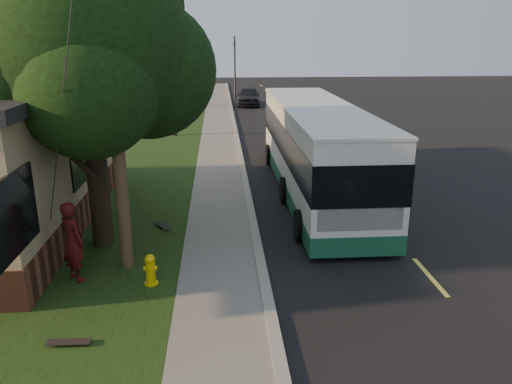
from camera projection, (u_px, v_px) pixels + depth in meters
ground at (264, 283)px, 11.67m from camera, size 120.00×120.00×0.00m
road at (336, 170)px, 21.47m from camera, size 8.00×80.00×0.01m
curb at (243, 170)px, 21.17m from camera, size 0.25×80.00×0.12m
sidewalk at (219, 171)px, 21.11m from camera, size 2.00×80.00×0.08m
grass_verge at (136, 173)px, 20.86m from camera, size 5.00×80.00×0.07m
fire_hydrant at (151, 270)px, 11.36m from camera, size 0.32×0.32×0.74m
utility_pole at (112, 78)px, 11.00m from camera, size 2.86×3.21×9.07m
leafy_tree at (88, 51)px, 12.35m from camera, size 6.30×6.00×7.80m
bare_tree_near at (173, 99)px, 27.91m from camera, size 1.38×1.21×4.31m
bare_tree_far at (192, 82)px, 39.40m from camera, size 1.38×1.21×4.03m
traffic_signal at (235, 64)px, 43.11m from camera, size 0.18×0.22×5.50m
transit_bus at (316, 147)px, 17.78m from camera, size 2.75×11.90×3.22m
skateboarder at (73, 242)px, 11.41m from camera, size 0.82×0.81×1.91m
skateboard_main at (163, 226)px, 14.84m from camera, size 0.55×0.74×0.07m
skateboard_spare at (69, 342)px, 9.19m from camera, size 0.81×0.22×0.08m
dumpster at (11, 184)px, 17.13m from camera, size 1.68×1.50×1.23m
distant_car at (248, 96)px, 41.13m from camera, size 2.11×4.59×1.52m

